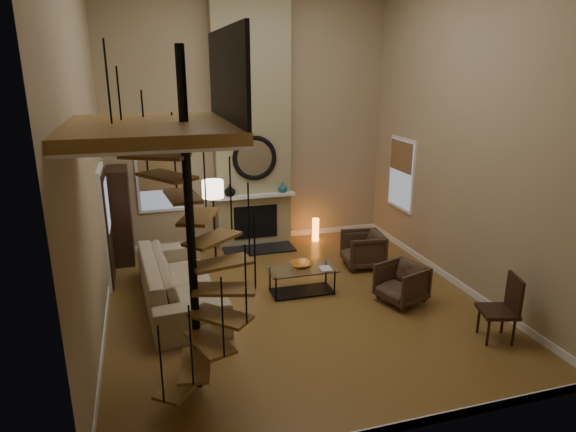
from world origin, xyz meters
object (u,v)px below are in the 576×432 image
object	(u,v)px
accent_lamp	(316,230)
hutch	(121,215)
armchair_near	(366,249)
coffee_table	(302,277)
sofa	(178,281)
side_chair	(504,306)
armchair_far	(404,282)
floor_lamp	(213,196)

from	to	relation	value
accent_lamp	hutch	bearing A→B (deg)	-179.92
armchair_near	coffee_table	size ratio (longest dim) A/B	0.64
sofa	side_chair	distance (m)	5.02
hutch	sofa	xyz separation A→B (m)	(0.91, -2.26, -0.55)
sofa	coffee_table	world-z (taller)	sofa
hutch	armchair_far	distance (m)	5.60
accent_lamp	armchair_near	bearing A→B (deg)	-74.86
floor_lamp	side_chair	xyz separation A→B (m)	(3.52, -3.97, -0.89)
hutch	armchair_far	xyz separation A→B (m)	(4.51, -3.27, -0.60)
coffee_table	armchair_near	bearing A→B (deg)	26.39
hutch	accent_lamp	xyz separation A→B (m)	(4.11, 0.01, -0.70)
sofa	coffee_table	size ratio (longest dim) A/B	2.41
armchair_near	coffee_table	distance (m)	1.77
sofa	floor_lamp	distance (m)	1.98
floor_lamp	side_chair	size ratio (longest dim) A/B	1.71
hutch	armchair_near	xyz separation A→B (m)	(4.57, -1.68, -0.60)
armchair_near	accent_lamp	xyz separation A→B (m)	(-0.46, 1.68, -0.10)
floor_lamp	hutch	bearing A→B (deg)	155.98
sofa	armchair_far	size ratio (longest dim) A/B	4.06
armchair_far	coffee_table	distance (m)	1.73
armchair_far	floor_lamp	bearing A→B (deg)	-150.12
armchair_near	accent_lamp	world-z (taller)	armchair_near
accent_lamp	side_chair	bearing A→B (deg)	-76.36
accent_lamp	floor_lamp	bearing A→B (deg)	-161.74
accent_lamp	side_chair	world-z (taller)	side_chair
sofa	hutch	bearing A→B (deg)	18.22
armchair_far	sofa	bearing A→B (deg)	-123.83
hutch	armchair_near	distance (m)	4.90
armchair_near	hutch	bearing A→B (deg)	-103.52
sofa	coffee_table	xyz separation A→B (m)	(2.08, -0.21, -0.11)
hutch	armchair_near	world-z (taller)	hutch
hutch	floor_lamp	distance (m)	1.96
armchair_far	floor_lamp	size ratio (longest dim) A/B	0.41
coffee_table	floor_lamp	xyz separation A→B (m)	(-1.25, 1.68, 1.13)
coffee_table	side_chair	xyz separation A→B (m)	(2.28, -2.29, 0.24)
hutch	coffee_table	size ratio (longest dim) A/B	1.61
hutch	floor_lamp	xyz separation A→B (m)	(1.74, -0.78, 0.46)
armchair_near	floor_lamp	world-z (taller)	floor_lamp
hutch	coffee_table	world-z (taller)	hutch
coffee_table	accent_lamp	size ratio (longest dim) A/B	2.18
hutch	side_chair	size ratio (longest dim) A/B	1.89
sofa	accent_lamp	world-z (taller)	sofa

